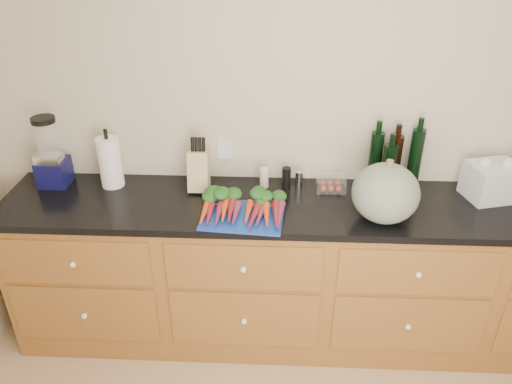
# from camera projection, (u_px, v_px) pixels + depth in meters

# --- Properties ---
(wall_back) EXTENTS (4.10, 0.05, 2.60)m
(wall_back) POSITION_uv_depth(u_px,v_px,m) (328.00, 121.00, 2.85)
(wall_back) COLOR beige
(wall_back) RESTS_ON ground
(cabinets) EXTENTS (3.60, 0.64, 0.90)m
(cabinets) POSITION_uv_depth(u_px,v_px,m) (323.00, 275.00, 2.97)
(cabinets) COLOR brown
(cabinets) RESTS_ON ground
(countertop) EXTENTS (3.64, 0.62, 0.04)m
(countertop) POSITION_uv_depth(u_px,v_px,m) (328.00, 207.00, 2.75)
(countertop) COLOR black
(countertop) RESTS_ON cabinets
(cutting_board) EXTENTS (0.45, 0.35, 0.01)m
(cutting_board) POSITION_uv_depth(u_px,v_px,m) (243.00, 216.00, 2.62)
(cutting_board) COLOR #173FAC
(cutting_board) RESTS_ON countertop
(carrots) EXTENTS (0.44, 0.33, 0.06)m
(carrots) POSITION_uv_depth(u_px,v_px,m) (243.00, 207.00, 2.64)
(carrots) COLOR #E2451A
(carrots) RESTS_ON cutting_board
(squash) EXTENTS (0.34, 0.34, 0.31)m
(squash) POSITION_uv_depth(u_px,v_px,m) (386.00, 193.00, 2.53)
(squash) COLOR #5E6E5C
(squash) RESTS_ON countertop
(blender_appliance) EXTENTS (0.16, 0.16, 0.41)m
(blender_appliance) POSITION_uv_depth(u_px,v_px,m) (51.00, 156.00, 2.85)
(blender_appliance) COLOR #0D0E40
(blender_appliance) RESTS_ON countertop
(paper_towel) EXTENTS (0.13, 0.13, 0.30)m
(paper_towel) POSITION_uv_depth(u_px,v_px,m) (110.00, 162.00, 2.86)
(paper_towel) COLOR white
(paper_towel) RESTS_ON countertop
(knife_block) EXTENTS (0.12, 0.12, 0.23)m
(knife_block) POSITION_uv_depth(u_px,v_px,m) (199.00, 171.00, 2.83)
(knife_block) COLOR tan
(knife_block) RESTS_ON countertop
(grinder_salt) EXTENTS (0.05, 0.05, 0.12)m
(grinder_salt) POSITION_uv_depth(u_px,v_px,m) (264.00, 178.00, 2.88)
(grinder_salt) COLOR white
(grinder_salt) RESTS_ON countertop
(grinder_pepper) EXTENTS (0.05, 0.05, 0.13)m
(grinder_pepper) POSITION_uv_depth(u_px,v_px,m) (286.00, 178.00, 2.87)
(grinder_pepper) COLOR black
(grinder_pepper) RESTS_ON countertop
(canister_chrome) EXTENTS (0.04, 0.04, 0.10)m
(canister_chrome) POSITION_uv_depth(u_px,v_px,m) (299.00, 180.00, 2.88)
(canister_chrome) COLOR silver
(canister_chrome) RESTS_ON countertop
(tomato_box) EXTENTS (0.16, 0.13, 0.08)m
(tomato_box) POSITION_uv_depth(u_px,v_px,m) (331.00, 183.00, 2.87)
(tomato_box) COLOR white
(tomato_box) RESTS_ON countertop
(bottles) EXTENTS (0.30, 0.15, 0.36)m
(bottles) POSITION_uv_depth(u_px,v_px,m) (394.00, 162.00, 2.82)
(bottles) COLOR black
(bottles) RESTS_ON countertop
(grocery_bag) EXTENTS (0.32, 0.28, 0.20)m
(grocery_bag) POSITION_uv_depth(u_px,v_px,m) (493.00, 181.00, 2.76)
(grocery_bag) COLOR white
(grocery_bag) RESTS_ON countertop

